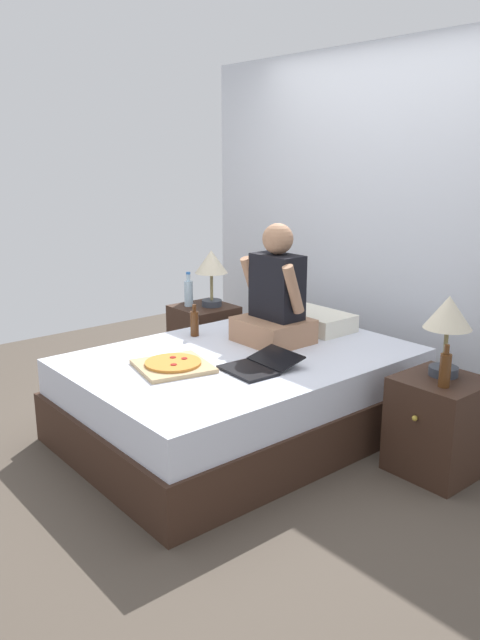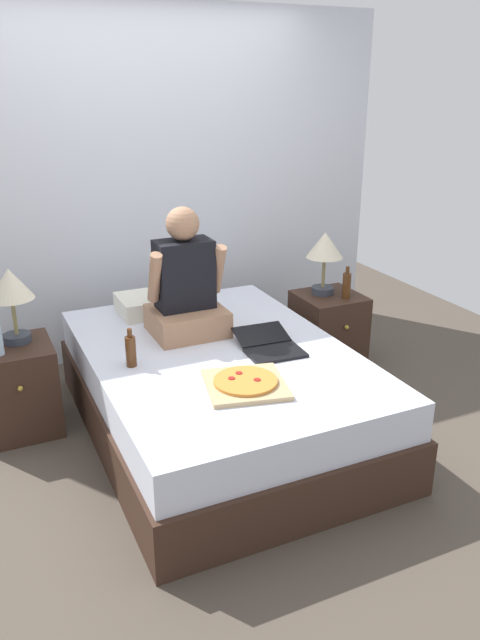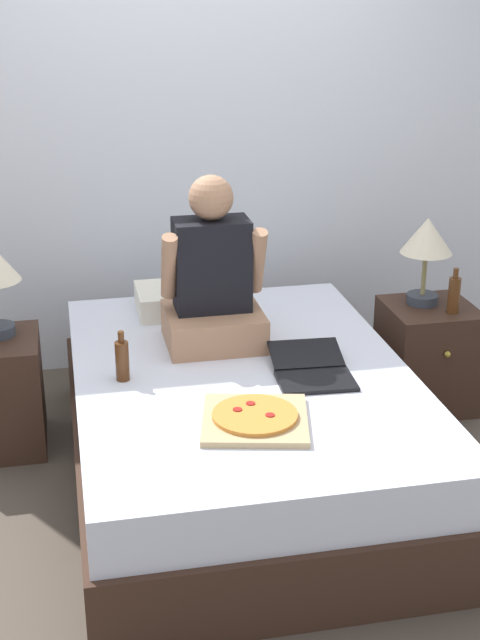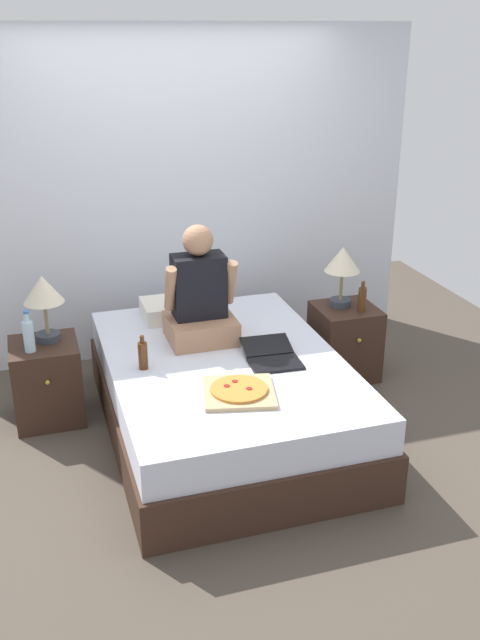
# 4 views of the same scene
# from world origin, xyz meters

# --- Properties ---
(ground_plane) EXTENTS (5.81, 5.81, 0.00)m
(ground_plane) POSITION_xyz_m (0.00, 0.00, 0.00)
(ground_plane) COLOR #4C4238
(wall_back) EXTENTS (3.81, 0.12, 2.50)m
(wall_back) POSITION_xyz_m (0.00, 1.41, 1.25)
(wall_back) COLOR silver
(wall_back) RESTS_ON ground
(bed) EXTENTS (1.48, 2.11, 0.53)m
(bed) POSITION_xyz_m (0.00, 0.00, 0.26)
(bed) COLOR #382319
(bed) RESTS_ON ground
(nightstand_left) EXTENTS (0.44, 0.47, 0.55)m
(nightstand_left) POSITION_xyz_m (-1.09, 0.51, 0.27)
(nightstand_left) COLOR #382319
(nightstand_left) RESTS_ON ground
(lamp_on_left_nightstand) EXTENTS (0.26, 0.26, 0.45)m
(lamp_on_left_nightstand) POSITION_xyz_m (-1.05, 0.56, 0.88)
(lamp_on_left_nightstand) COLOR #333842
(lamp_on_left_nightstand) RESTS_ON nightstand_left
(water_bottle) EXTENTS (0.07, 0.07, 0.28)m
(water_bottle) POSITION_xyz_m (-1.17, 0.42, 0.66)
(water_bottle) COLOR silver
(water_bottle) RESTS_ON nightstand_left
(nightstand_right) EXTENTS (0.44, 0.47, 0.55)m
(nightstand_right) POSITION_xyz_m (1.09, 0.51, 0.27)
(nightstand_right) COLOR #382319
(nightstand_right) RESTS_ON ground
(lamp_on_right_nightstand) EXTENTS (0.26, 0.26, 0.45)m
(lamp_on_right_nightstand) POSITION_xyz_m (1.06, 0.56, 0.88)
(lamp_on_right_nightstand) COLOR #333842
(lamp_on_right_nightstand) RESTS_ON nightstand_right
(beer_bottle) EXTENTS (0.06, 0.06, 0.23)m
(beer_bottle) POSITION_xyz_m (1.16, 0.41, 0.65)
(beer_bottle) COLOR #512D14
(beer_bottle) RESTS_ON nightstand_right
(pillow) EXTENTS (0.52, 0.34, 0.12)m
(pillow) POSITION_xyz_m (-0.12, 0.77, 0.59)
(pillow) COLOR silver
(pillow) RESTS_ON bed
(person_seated) EXTENTS (0.47, 0.40, 0.78)m
(person_seated) POSITION_xyz_m (-0.07, 0.34, 0.81)
(person_seated) COLOR #A37556
(person_seated) RESTS_ON bed
(laptop) EXTENTS (0.34, 0.43, 0.07)m
(laptop) POSITION_xyz_m (0.28, -0.12, 0.55)
(laptop) COLOR black
(laptop) RESTS_ON bed
(pizza_box) EXTENTS (0.48, 0.48, 0.05)m
(pizza_box) POSITION_xyz_m (-0.05, -0.48, 0.55)
(pizza_box) COLOR tan
(pizza_box) RESTS_ON bed
(beer_bottle_on_bed) EXTENTS (0.06, 0.06, 0.22)m
(beer_bottle_on_bed) POSITION_xyz_m (-0.51, 0.01, 0.62)
(beer_bottle_on_bed) COLOR #4C2811
(beer_bottle_on_bed) RESTS_ON bed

